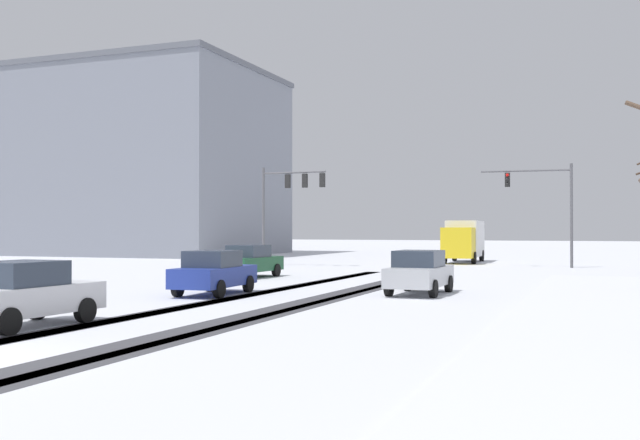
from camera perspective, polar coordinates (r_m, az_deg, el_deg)
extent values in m
cube|color=#424247|center=(25.71, 1.39, -6.06)|extent=(0.79, 31.48, 0.01)
cube|color=#424247|center=(27.03, -5.43, -5.80)|extent=(0.76, 31.48, 0.01)
cube|color=#424247|center=(27.08, -5.62, -5.79)|extent=(0.87, 31.48, 0.01)
cube|color=#424247|center=(25.89, 0.29, -6.03)|extent=(1.14, 31.48, 0.01)
cube|color=white|center=(22.81, 19.96, -6.56)|extent=(4.00, 31.48, 0.12)
cylinder|color=#56565B|center=(48.46, 18.84, 0.33)|extent=(0.18, 0.18, 6.50)
cylinder|color=#56565B|center=(48.59, 15.57, 3.68)|extent=(5.51, 0.49, 0.12)
cube|color=black|center=(48.59, 14.27, 3.02)|extent=(0.34, 0.26, 0.90)
sphere|color=red|center=(48.46, 14.26, 3.39)|extent=(0.20, 0.20, 0.20)
sphere|color=black|center=(48.44, 14.26, 3.03)|extent=(0.20, 0.20, 0.20)
sphere|color=black|center=(48.42, 14.26, 2.68)|extent=(0.20, 0.20, 0.20)
cylinder|color=#56565B|center=(49.18, -4.39, 0.27)|extent=(0.18, 0.18, 6.50)
cylinder|color=#56565B|center=(48.29, -2.03, 3.68)|extent=(4.50, 0.34, 0.12)
cube|color=black|center=(48.45, -2.51, 3.01)|extent=(0.33, 0.26, 0.90)
sphere|color=red|center=(48.61, -2.42, 3.35)|extent=(0.20, 0.20, 0.20)
sphere|color=black|center=(48.59, -2.42, 3.00)|extent=(0.20, 0.20, 0.20)
sphere|color=black|center=(48.57, -2.42, 2.65)|extent=(0.20, 0.20, 0.20)
cube|color=black|center=(47.91, -1.18, 3.05)|extent=(0.33, 0.26, 0.90)
sphere|color=red|center=(48.07, -1.10, 3.40)|extent=(0.20, 0.20, 0.20)
sphere|color=black|center=(48.05, -1.10, 3.04)|extent=(0.20, 0.20, 0.20)
sphere|color=black|center=(48.04, -1.10, 2.68)|extent=(0.20, 0.20, 0.20)
cube|color=black|center=(47.40, 0.18, 3.09)|extent=(0.33, 0.26, 0.90)
sphere|color=red|center=(47.57, 0.26, 3.44)|extent=(0.20, 0.20, 0.20)
sphere|color=black|center=(47.55, 0.26, 3.08)|extent=(0.20, 0.20, 0.20)
sphere|color=black|center=(47.53, 0.26, 2.72)|extent=(0.20, 0.20, 0.20)
cube|color=#194C2D|center=(36.84, -5.42, -3.41)|extent=(1.88, 4.17, 0.70)
cube|color=#2D3847|center=(36.69, -5.53, -2.40)|extent=(1.64, 1.97, 0.60)
cylinder|color=black|center=(38.36, -5.56, -3.82)|extent=(0.25, 0.65, 0.64)
cylinder|color=black|center=(37.61, -3.40, -3.89)|extent=(0.25, 0.65, 0.64)
cylinder|color=black|center=(36.17, -7.52, -4.01)|extent=(0.25, 0.65, 0.64)
cylinder|color=black|center=(35.36, -5.27, -4.09)|extent=(0.25, 0.65, 0.64)
cube|color=#B7BABF|center=(27.57, 7.71, -4.31)|extent=(1.77, 4.13, 0.70)
cube|color=#2D3847|center=(27.40, 7.63, -2.97)|extent=(1.59, 1.92, 0.60)
cylinder|color=black|center=(29.03, 6.78, -4.82)|extent=(0.23, 0.64, 0.64)
cylinder|color=black|center=(28.65, 9.91, -4.87)|extent=(0.23, 0.64, 0.64)
cylinder|color=black|center=(26.59, 5.34, -5.20)|extent=(0.23, 0.64, 0.64)
cylinder|color=black|center=(26.18, 8.74, -5.27)|extent=(0.23, 0.64, 0.64)
cube|color=#233899|center=(27.45, -8.16, -4.32)|extent=(1.93, 4.19, 0.70)
cube|color=#2D3847|center=(27.28, -8.30, -2.98)|extent=(1.67, 1.99, 0.60)
cylinder|color=black|center=(28.97, -8.51, -4.83)|extent=(0.26, 0.65, 0.64)
cylinder|color=black|center=(28.29, -5.56, -4.93)|extent=(0.26, 0.65, 0.64)
cylinder|color=black|center=(26.72, -10.93, -5.17)|extent=(0.26, 0.65, 0.64)
cylinder|color=black|center=(25.98, -7.79, -5.30)|extent=(0.26, 0.65, 0.64)
cube|color=silver|center=(19.59, -21.90, -5.73)|extent=(1.83, 4.15, 0.70)
cube|color=#2D3847|center=(19.43, -22.21, -3.85)|extent=(1.62, 1.95, 0.60)
cylinder|color=black|center=(21.09, -21.03, -6.33)|extent=(0.24, 0.65, 0.64)
cylinder|color=black|center=(20.01, -17.67, -6.65)|extent=(0.24, 0.65, 0.64)
cylinder|color=black|center=(18.16, -22.93, -7.24)|extent=(0.24, 0.65, 0.64)
cube|color=yellow|center=(51.69, 10.61, -1.74)|extent=(2.18, 2.28, 2.10)
cube|color=silver|center=(55.35, 11.16, -1.41)|extent=(2.39, 5.28, 2.60)
cylinder|color=black|center=(52.02, 11.79, -2.88)|extent=(0.31, 0.85, 0.84)
cylinder|color=black|center=(52.30, 9.58, -2.88)|extent=(0.31, 0.85, 0.84)
cylinder|color=black|center=(56.67, 12.37, -2.70)|extent=(0.31, 0.85, 0.84)
cylinder|color=black|center=(56.93, 10.34, -2.70)|extent=(0.31, 0.85, 0.84)
cube|color=gray|center=(75.04, -14.27, 4.00)|extent=(26.07, 18.97, 17.09)
cube|color=slate|center=(76.27, -14.25, 10.60)|extent=(26.37, 19.27, 0.50)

